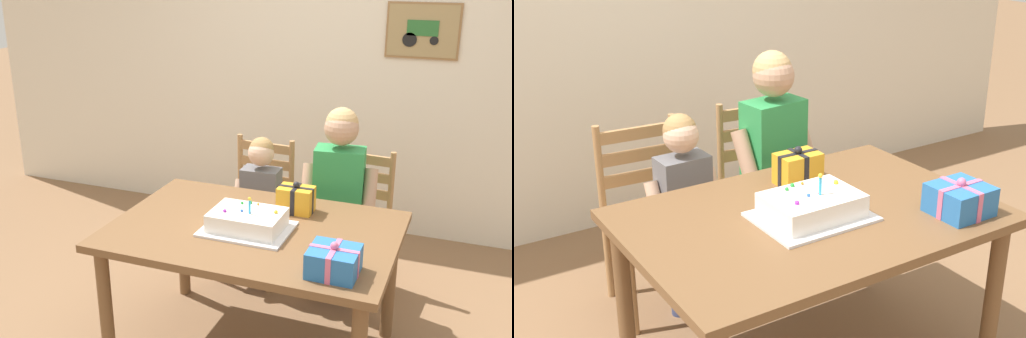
% 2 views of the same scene
% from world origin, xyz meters
% --- Properties ---
extents(back_wall, '(6.40, 0.11, 2.60)m').
position_xyz_m(back_wall, '(0.00, 1.88, 1.30)').
color(back_wall, silver).
rests_on(back_wall, ground).
extents(dining_table, '(1.45, 1.00, 0.75)m').
position_xyz_m(dining_table, '(0.00, 0.00, 0.66)').
color(dining_table, brown).
rests_on(dining_table, ground).
extents(birthday_cake, '(0.44, 0.34, 0.19)m').
position_xyz_m(birthday_cake, '(-0.02, -0.04, 0.80)').
color(birthday_cake, silver).
rests_on(birthday_cake, dining_table).
extents(gift_box_red_large, '(0.19, 0.14, 0.17)m').
position_xyz_m(gift_box_red_large, '(0.13, 0.28, 0.82)').
color(gift_box_red_large, gold).
rests_on(gift_box_red_large, dining_table).
extents(gift_box_beside_cake, '(0.22, 0.21, 0.15)m').
position_xyz_m(gift_box_beside_cake, '(0.50, -0.32, 0.81)').
color(gift_box_beside_cake, '#286BB7').
rests_on(gift_box_beside_cake, dining_table).
extents(chair_left, '(0.44, 0.44, 0.92)m').
position_xyz_m(chair_left, '(-0.33, 0.87, 0.47)').
color(chair_left, '#A87A4C').
rests_on(chair_left, ground).
extents(chair_right, '(0.46, 0.46, 0.92)m').
position_xyz_m(chair_right, '(0.33, 0.87, 0.47)').
color(chair_right, '#A87A4C').
rests_on(chair_right, ground).
extents(child_older, '(0.47, 0.28, 1.25)m').
position_xyz_m(child_older, '(0.27, 0.69, 0.76)').
color(child_older, '#38426B').
rests_on(child_older, ground).
extents(child_younger, '(0.37, 0.21, 1.02)m').
position_xyz_m(child_younger, '(-0.23, 0.69, 0.62)').
color(child_younger, '#38426B').
rests_on(child_younger, ground).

